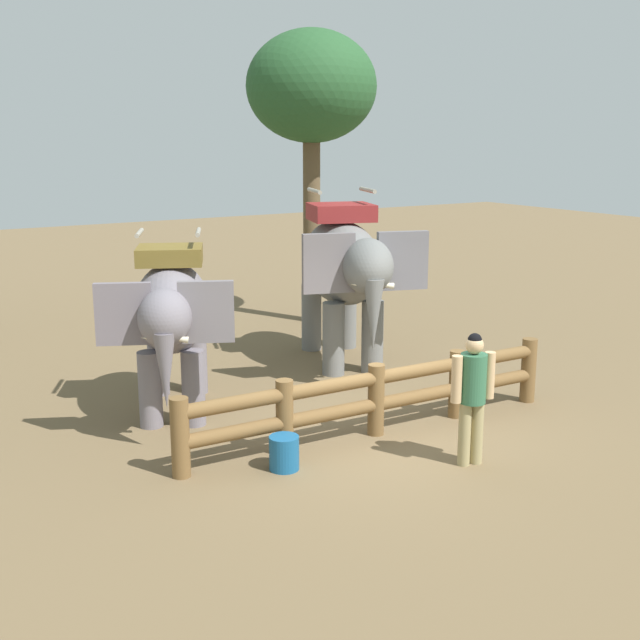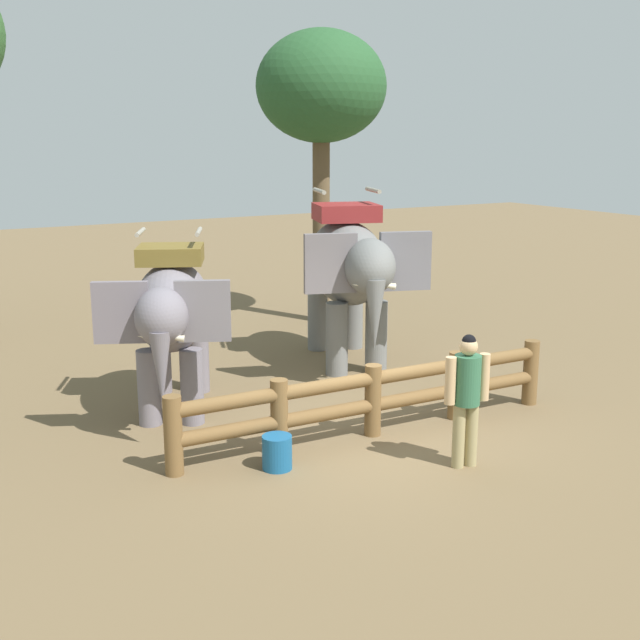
{
  "view_description": "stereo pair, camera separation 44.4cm",
  "coord_description": "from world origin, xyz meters",
  "px_view_note": "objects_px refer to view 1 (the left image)",
  "views": [
    {
      "loc": [
        -6.49,
        -8.93,
        4.26
      ],
      "look_at": [
        0.0,
        1.65,
        1.4
      ],
      "focal_mm": 45.42,
      "sensor_mm": 36.0,
      "label": 1
    },
    {
      "loc": [
        -6.11,
        -9.15,
        4.26
      ],
      "look_at": [
        0.0,
        1.65,
        1.4
      ],
      "focal_mm": 45.42,
      "sensor_mm": 36.0,
      "label": 2
    }
  ],
  "objects_px": {
    "tree_far_left": "(311,91)",
    "feed_bucket": "(284,453)",
    "log_fence": "(376,395)",
    "elephant_center": "(344,268)",
    "elephant_near_left": "(171,314)",
    "tourist_woman_in_black": "(473,389)"
  },
  "relations": [
    {
      "from": "tree_far_left",
      "to": "feed_bucket",
      "type": "xyz_separation_m",
      "value": [
        -4.74,
        -7.18,
        -4.96
      ]
    },
    {
      "from": "log_fence",
      "to": "tree_far_left",
      "type": "relative_size",
      "value": 0.95
    },
    {
      "from": "feed_bucket",
      "to": "tree_far_left",
      "type": "bearing_deg",
      "value": 56.59
    },
    {
      "from": "elephant_center",
      "to": "feed_bucket",
      "type": "height_order",
      "value": "elephant_center"
    },
    {
      "from": "tree_far_left",
      "to": "elephant_near_left",
      "type": "bearing_deg",
      "value": -139.47
    },
    {
      "from": "log_fence",
      "to": "elephant_near_left",
      "type": "height_order",
      "value": "elephant_near_left"
    },
    {
      "from": "log_fence",
      "to": "tourist_woman_in_black",
      "type": "xyz_separation_m",
      "value": [
        0.43,
        -1.54,
        0.43
      ]
    },
    {
      "from": "elephant_near_left",
      "to": "tree_far_left",
      "type": "xyz_separation_m",
      "value": [
        5.13,
        4.38,
        3.59
      ]
    },
    {
      "from": "elephant_center",
      "to": "feed_bucket",
      "type": "relative_size",
      "value": 8.71
    },
    {
      "from": "elephant_center",
      "to": "tourist_woman_in_black",
      "type": "bearing_deg",
      "value": -103.89
    },
    {
      "from": "elephant_center",
      "to": "tree_far_left",
      "type": "bearing_deg",
      "value": 68.45
    },
    {
      "from": "elephant_near_left",
      "to": "feed_bucket",
      "type": "bearing_deg",
      "value": -82.01
    },
    {
      "from": "tourist_woman_in_black",
      "to": "feed_bucket",
      "type": "height_order",
      "value": "tourist_woman_in_black"
    },
    {
      "from": "log_fence",
      "to": "tourist_woman_in_black",
      "type": "distance_m",
      "value": 1.65
    },
    {
      "from": "elephant_near_left",
      "to": "elephant_center",
      "type": "distance_m",
      "value": 3.91
    },
    {
      "from": "log_fence",
      "to": "tree_far_left",
      "type": "height_order",
      "value": "tree_far_left"
    },
    {
      "from": "log_fence",
      "to": "feed_bucket",
      "type": "height_order",
      "value": "log_fence"
    },
    {
      "from": "log_fence",
      "to": "elephant_near_left",
      "type": "relative_size",
      "value": 1.85
    },
    {
      "from": "elephant_near_left",
      "to": "tourist_woman_in_black",
      "type": "distance_m",
      "value": 4.73
    },
    {
      "from": "tourist_woman_in_black",
      "to": "tree_far_left",
      "type": "relative_size",
      "value": 0.27
    },
    {
      "from": "log_fence",
      "to": "tourist_woman_in_black",
      "type": "height_order",
      "value": "tourist_woman_in_black"
    },
    {
      "from": "log_fence",
      "to": "tree_far_left",
      "type": "distance_m",
      "value": 8.7
    }
  ]
}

